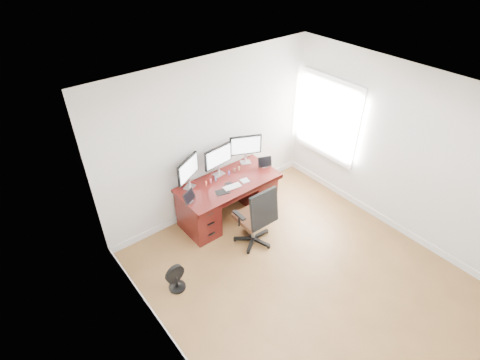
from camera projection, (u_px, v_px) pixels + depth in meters
ground at (305, 280)px, 5.42m from camera, size 4.50×4.50×0.00m
back_wall at (211, 139)px, 6.05m from camera, size 4.00×0.10×2.70m
right_wall at (399, 152)px, 5.70m from camera, size 0.10×4.50×2.70m
desk at (228, 197)px, 6.34m from camera, size 1.70×0.80×0.75m
office_chair at (256, 226)px, 5.83m from camera, size 0.64×0.60×1.11m
floor_fan at (176, 278)px, 5.20m from camera, size 0.29×0.24×0.42m
monitor_left at (188, 170)px, 5.80m from camera, size 0.51×0.28×0.53m
monitor_center at (218, 157)px, 6.09m from camera, size 0.55×0.16×0.53m
monitor_right at (246, 146)px, 6.38m from camera, size 0.51×0.27×0.53m
tablet_left at (190, 197)px, 5.64m from camera, size 0.25×0.16×0.19m
tablet_right at (265, 163)px, 6.42m from camera, size 0.25×0.15×0.19m
keyboard at (232, 187)px, 5.99m from camera, size 0.31×0.17×0.01m
trackpad at (245, 181)px, 6.13m from camera, size 0.15×0.15×0.01m
drawing_tablet at (223, 192)px, 5.88m from camera, size 0.25×0.20×0.01m
phone at (229, 184)px, 6.06m from camera, size 0.13×0.09×0.01m
figurine_orange at (206, 183)px, 6.01m from camera, size 0.03×0.03×0.08m
figurine_pink at (211, 181)px, 6.06m from camera, size 0.03×0.03×0.08m
figurine_blue at (216, 178)px, 6.11m from camera, size 0.03×0.03×0.08m
figurine_purple at (229, 173)px, 6.25m from camera, size 0.03×0.03×0.08m
figurine_brown at (234, 170)px, 6.31m from camera, size 0.03×0.03×0.08m
figurine_yellow at (239, 168)px, 6.36m from camera, size 0.03×0.03×0.08m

